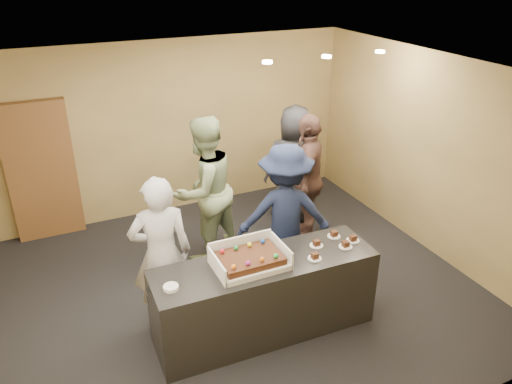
% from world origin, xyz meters
% --- Properties ---
extents(room, '(6.04, 6.00, 2.70)m').
position_xyz_m(room, '(0.00, 0.00, 1.35)').
color(room, black).
rests_on(room, ground).
extents(serving_counter, '(2.42, 0.77, 0.90)m').
position_xyz_m(serving_counter, '(0.15, -0.82, 0.45)').
color(serving_counter, black).
rests_on(serving_counter, floor).
extents(storage_cabinet, '(0.92, 0.15, 2.03)m').
position_xyz_m(storage_cabinet, '(-1.81, 2.41, 1.01)').
color(storage_cabinet, brown).
rests_on(storage_cabinet, floor).
extents(cake_box, '(0.74, 0.51, 0.22)m').
position_xyz_m(cake_box, '(-0.02, -0.79, 0.95)').
color(cake_box, white).
rests_on(cake_box, serving_counter).
extents(sheet_cake, '(0.64, 0.44, 0.12)m').
position_xyz_m(sheet_cake, '(-0.02, -0.82, 1.00)').
color(sheet_cake, '#3F220E').
rests_on(sheet_cake, cake_box).
extents(plate_stack, '(0.15, 0.15, 0.04)m').
position_xyz_m(plate_stack, '(-0.87, -0.86, 0.92)').
color(plate_stack, white).
rests_on(plate_stack, serving_counter).
extents(slice_a, '(0.15, 0.15, 0.07)m').
position_xyz_m(slice_a, '(0.65, -0.98, 0.92)').
color(slice_a, white).
rests_on(slice_a, serving_counter).
extents(slice_b, '(0.15, 0.15, 0.07)m').
position_xyz_m(slice_b, '(0.80, -0.77, 0.92)').
color(slice_b, white).
rests_on(slice_b, serving_counter).
extents(slice_c, '(0.15, 0.15, 0.07)m').
position_xyz_m(slice_c, '(1.08, -0.92, 0.92)').
color(slice_c, white).
rests_on(slice_c, serving_counter).
extents(slice_d, '(0.15, 0.15, 0.07)m').
position_xyz_m(slice_d, '(1.09, -0.68, 0.92)').
color(slice_d, white).
rests_on(slice_d, serving_counter).
extents(slice_e, '(0.15, 0.15, 0.07)m').
position_xyz_m(slice_e, '(1.23, -0.85, 0.92)').
color(slice_e, white).
rests_on(slice_e, serving_counter).
extents(person_server_grey, '(0.72, 0.53, 1.82)m').
position_xyz_m(person_server_grey, '(-0.80, -0.24, 0.91)').
color(person_server_grey, '#B1B0B5').
rests_on(person_server_grey, floor).
extents(person_sage_man, '(1.18, 1.07, 1.99)m').
position_xyz_m(person_sage_man, '(0.10, 0.91, 1.00)').
color(person_sage_man, '#92A676').
rests_on(person_sage_man, floor).
extents(person_navy_man, '(1.33, 1.04, 1.81)m').
position_xyz_m(person_navy_man, '(0.83, 0.02, 0.90)').
color(person_navy_man, '#19213F').
rests_on(person_navy_man, floor).
extents(person_brown_extra, '(1.02, 1.16, 1.88)m').
position_xyz_m(person_brown_extra, '(1.58, 0.76, 0.94)').
color(person_brown_extra, brown).
rests_on(person_brown_extra, floor).
extents(person_dark_suit, '(1.06, 0.90, 1.83)m').
position_xyz_m(person_dark_suit, '(1.66, 1.32, 0.92)').
color(person_dark_suit, '#25262B').
rests_on(person_dark_suit, floor).
extents(ceiling_spotlights, '(1.72, 0.12, 0.03)m').
position_xyz_m(ceiling_spotlights, '(1.60, 0.50, 2.67)').
color(ceiling_spotlights, '#FFEAC6').
rests_on(ceiling_spotlights, ceiling).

